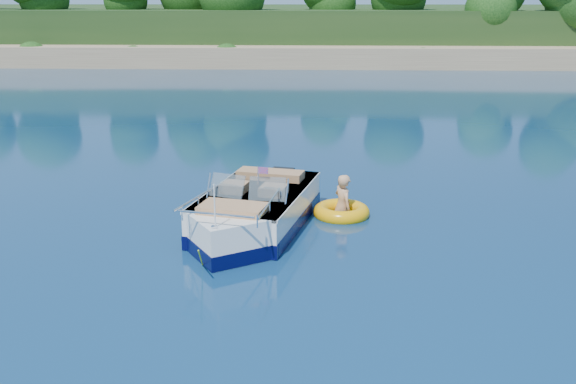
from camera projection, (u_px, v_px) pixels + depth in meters
The scene contains 5 objects.
ground at pixel (335, 247), 13.14m from camera, with size 160.00×160.00×0.00m, color #092445.
shoreline at pixel (320, 34), 73.85m from camera, with size 170.00×59.00×6.00m.
motorboat at pixel (252, 215), 13.96m from camera, with size 2.80×5.55×1.87m.
tow_tube at pixel (341, 212), 15.00m from camera, with size 1.36×1.36×0.35m.
boy at pixel (341, 215), 15.10m from camera, with size 0.59×0.39×1.62m, color tan.
Camera 1 is at (-0.44, -12.29, 4.88)m, focal length 40.00 mm.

